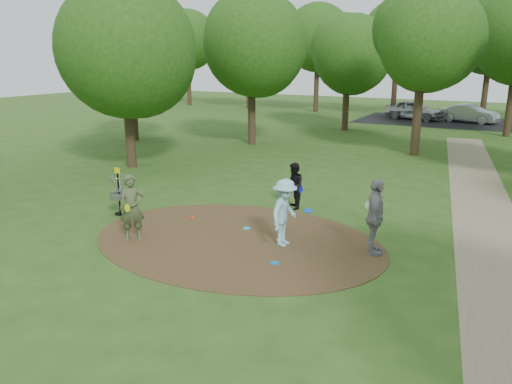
% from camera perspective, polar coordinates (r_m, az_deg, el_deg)
% --- Properties ---
extents(ground, '(100.00, 100.00, 0.00)m').
position_cam_1_polar(ground, '(13.97, -2.30, -5.51)').
color(ground, '#2D5119').
rests_on(ground, ground).
extents(dirt_clearing, '(8.40, 8.40, 0.02)m').
position_cam_1_polar(dirt_clearing, '(13.97, -2.30, -5.47)').
color(dirt_clearing, '#47301C').
rests_on(dirt_clearing, ground).
extents(footpath, '(7.55, 39.89, 0.01)m').
position_cam_1_polar(footpath, '(14.19, 25.77, -6.75)').
color(footpath, '#8C7A5B').
rests_on(footpath, ground).
extents(parking_lot, '(14.00, 8.00, 0.01)m').
position_cam_1_polar(parking_lot, '(41.84, 21.44, 7.47)').
color(parking_lot, black).
rests_on(parking_lot, ground).
extents(player_observer_with_disc, '(0.80, 0.77, 1.85)m').
position_cam_1_polar(player_observer_with_disc, '(14.15, -14.00, -1.74)').
color(player_observer_with_disc, '#4A5A34').
rests_on(player_observer_with_disc, ground).
extents(player_throwing_with_disc, '(1.16, 1.19, 1.84)m').
position_cam_1_polar(player_throwing_with_disc, '(13.34, 3.29, -2.37)').
color(player_throwing_with_disc, '#99D7E5').
rests_on(player_throwing_with_disc, ground).
extents(player_walking_with_disc, '(0.91, 0.96, 1.56)m').
position_cam_1_polar(player_walking_with_disc, '(16.61, 4.35, 0.68)').
color(player_walking_with_disc, black).
rests_on(player_walking_with_disc, ground).
extents(player_waiting_with_disc, '(0.75, 1.26, 2.01)m').
position_cam_1_polar(player_waiting_with_disc, '(13.05, 13.46, -2.80)').
color(player_waiting_with_disc, gray).
rests_on(player_waiting_with_disc, ground).
extents(disc_ground_cyan, '(0.22, 0.22, 0.02)m').
position_cam_1_polar(disc_ground_cyan, '(14.80, -1.08, -4.16)').
color(disc_ground_cyan, '#1BC9DF').
rests_on(disc_ground_cyan, dirt_clearing).
extents(disc_ground_blue, '(0.22, 0.22, 0.02)m').
position_cam_1_polar(disc_ground_blue, '(12.43, 2.16, -8.09)').
color(disc_ground_blue, '#0C7FCD').
rests_on(disc_ground_blue, dirt_clearing).
extents(disc_ground_red, '(0.22, 0.22, 0.02)m').
position_cam_1_polar(disc_ground_red, '(15.92, -7.29, -2.88)').
color(disc_ground_red, red).
rests_on(disc_ground_red, dirt_clearing).
extents(car_left, '(4.81, 2.94, 1.53)m').
position_cam_1_polar(car_left, '(42.33, 17.63, 8.92)').
color(car_left, '#A7ABAF').
rests_on(car_left, ground).
extents(car_right, '(4.41, 2.50, 1.38)m').
position_cam_1_polar(car_right, '(41.85, 23.23, 8.23)').
color(car_right, '#AFB0B7').
rests_on(car_right, ground).
extents(disc_golf_basket, '(0.63, 0.63, 1.54)m').
position_cam_1_polar(disc_golf_basket, '(16.54, -15.44, 0.43)').
color(disc_golf_basket, black).
rests_on(disc_golf_basket, ground).
extents(tree_ring, '(36.83, 45.16, 9.02)m').
position_cam_1_polar(tree_ring, '(21.00, 15.00, 15.40)').
color(tree_ring, '#332316').
rests_on(tree_ring, ground).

